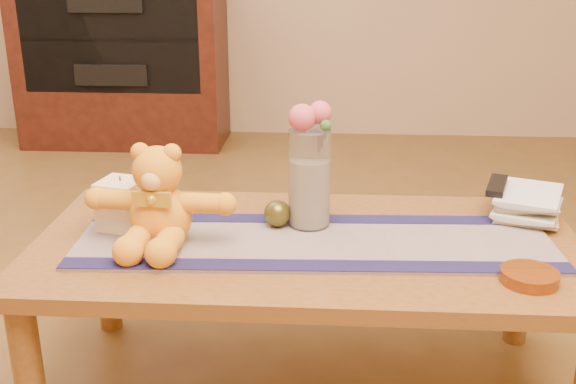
# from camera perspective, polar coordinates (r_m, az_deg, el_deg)

# --- Properties ---
(coffee_table_top) EXTENTS (1.40, 0.70, 0.04)m
(coffee_table_top) POSITION_cam_1_polar(r_m,az_deg,el_deg) (1.78, 1.61, -4.58)
(coffee_table_top) COLOR brown
(coffee_table_top) RESTS_ON floor
(table_leg_fl) EXTENTS (0.07, 0.07, 0.41)m
(table_leg_fl) POSITION_cam_1_polar(r_m,az_deg,el_deg) (1.78, -20.61, -14.26)
(table_leg_fl) COLOR brown
(table_leg_fl) RESTS_ON floor
(table_leg_bl) EXTENTS (0.07, 0.07, 0.41)m
(table_leg_bl) POSITION_cam_1_polar(r_m,az_deg,el_deg) (2.25, -14.81, -6.18)
(table_leg_bl) COLOR brown
(table_leg_bl) RESTS_ON floor
(table_leg_br) EXTENTS (0.07, 0.07, 0.41)m
(table_leg_br) POSITION_cam_1_polar(r_m,az_deg,el_deg) (2.22, 18.75, -6.98)
(table_leg_br) COLOR brown
(table_leg_br) RESTS_ON floor
(persian_runner) EXTENTS (1.21, 0.40, 0.01)m
(persian_runner) POSITION_cam_1_polar(r_m,az_deg,el_deg) (1.75, 2.20, -4.16)
(persian_runner) COLOR #1A1D4A
(persian_runner) RESTS_ON coffee_table_top
(runner_border_near) EXTENTS (1.20, 0.11, 0.00)m
(runner_border_near) POSITION_cam_1_polar(r_m,az_deg,el_deg) (1.62, 2.27, -6.09)
(runner_border_near) COLOR #18143E
(runner_border_near) RESTS_ON persian_runner
(runner_border_far) EXTENTS (1.20, 0.11, 0.00)m
(runner_border_far) POSITION_cam_1_polar(r_m,az_deg,el_deg) (1.88, 2.14, -2.22)
(runner_border_far) COLOR #18143E
(runner_border_far) RESTS_ON persian_runner
(teddy_bear) EXTENTS (0.37, 0.31, 0.24)m
(teddy_bear) POSITION_cam_1_polar(r_m,az_deg,el_deg) (1.73, -10.58, -0.31)
(teddy_bear) COLOR orange
(teddy_bear) RESTS_ON persian_runner
(pillar_candle) EXTENTS (0.13, 0.13, 0.13)m
(pillar_candle) POSITION_cam_1_polar(r_m,az_deg,el_deg) (1.86, -13.56, -0.97)
(pillar_candle) COLOR #F9DEB7
(pillar_candle) RESTS_ON persian_runner
(candle_wick) EXTENTS (0.00, 0.00, 0.01)m
(candle_wick) POSITION_cam_1_polar(r_m,az_deg,el_deg) (1.84, -13.74, 1.09)
(candle_wick) COLOR black
(candle_wick) RESTS_ON pillar_candle
(glass_vase) EXTENTS (0.11, 0.11, 0.26)m
(glass_vase) POSITION_cam_1_polar(r_m,az_deg,el_deg) (1.80, 1.78, 1.14)
(glass_vase) COLOR silver
(glass_vase) RESTS_ON persian_runner
(potpourri_fill) EXTENTS (0.09, 0.09, 0.18)m
(potpourri_fill) POSITION_cam_1_polar(r_m,az_deg,el_deg) (1.81, 1.77, -0.03)
(potpourri_fill) COLOR beige
(potpourri_fill) RESTS_ON glass_vase
(rose_left) EXTENTS (0.07, 0.07, 0.07)m
(rose_left) POSITION_cam_1_polar(r_m,az_deg,el_deg) (1.75, 1.17, 6.18)
(rose_left) COLOR #D34A5A
(rose_left) RESTS_ON glass_vase
(rose_right) EXTENTS (0.06, 0.06, 0.06)m
(rose_right) POSITION_cam_1_polar(r_m,az_deg,el_deg) (1.76, 2.67, 6.58)
(rose_right) COLOR #D34A5A
(rose_right) RESTS_ON glass_vase
(blue_flower_back) EXTENTS (0.04, 0.04, 0.04)m
(blue_flower_back) POSITION_cam_1_polar(r_m,az_deg,el_deg) (1.79, 2.20, 6.28)
(blue_flower_back) COLOR #4D5AA8
(blue_flower_back) RESTS_ON glass_vase
(blue_flower_side) EXTENTS (0.04, 0.04, 0.04)m
(blue_flower_side) POSITION_cam_1_polar(r_m,az_deg,el_deg) (1.78, 0.89, 5.94)
(blue_flower_side) COLOR #4D5AA8
(blue_flower_side) RESTS_ON glass_vase
(leaf_sprig) EXTENTS (0.03, 0.03, 0.03)m
(leaf_sprig) POSITION_cam_1_polar(r_m,az_deg,el_deg) (1.74, 3.14, 5.52)
(leaf_sprig) COLOR #33662D
(leaf_sprig) RESTS_ON glass_vase
(bronze_ball) EXTENTS (0.08, 0.08, 0.07)m
(bronze_ball) POSITION_cam_1_polar(r_m,az_deg,el_deg) (1.82, -0.88, -1.79)
(bronze_ball) COLOR #484418
(bronze_ball) RESTS_ON persian_runner
(book_bottom) EXTENTS (0.22, 0.26, 0.02)m
(book_bottom) POSITION_cam_1_polar(r_m,az_deg,el_deg) (2.03, 16.73, -1.38)
(book_bottom) COLOR #C6B499
(book_bottom) RESTS_ON coffee_table_top
(book_lower) EXTENTS (0.24, 0.27, 0.02)m
(book_lower) POSITION_cam_1_polar(r_m,az_deg,el_deg) (2.02, 16.91, -0.93)
(book_lower) COLOR #C6B499
(book_lower) RESTS_ON book_bottom
(book_upper) EXTENTS (0.21, 0.25, 0.02)m
(book_upper) POSITION_cam_1_polar(r_m,az_deg,el_deg) (2.02, 16.67, -0.32)
(book_upper) COLOR #C6B499
(book_upper) RESTS_ON book_lower
(book_top) EXTENTS (0.23, 0.27, 0.02)m
(book_top) POSITION_cam_1_polar(r_m,az_deg,el_deg) (2.01, 16.99, 0.10)
(book_top) COLOR #C6B499
(book_top) RESTS_ON book_upper
(tv_remote) EXTENTS (0.09, 0.17, 0.02)m
(tv_remote) POSITION_cam_1_polar(r_m,az_deg,el_deg) (1.99, 16.91, 0.52)
(tv_remote) COLOR black
(tv_remote) RESTS_ON book_top
(amber_dish) EXTENTS (0.14, 0.14, 0.03)m
(amber_dish) POSITION_cam_1_polar(r_m,az_deg,el_deg) (1.64, 19.35, -6.63)
(amber_dish) COLOR #BF5914
(amber_dish) RESTS_ON coffee_table_top
(media_cabinet) EXTENTS (1.20, 0.50, 1.10)m
(media_cabinet) POSITION_cam_1_polar(r_m,az_deg,el_deg) (4.33, -13.50, 11.14)
(media_cabinet) COLOR black
(media_cabinet) RESTS_ON floor
(cabinet_cavity) EXTENTS (1.02, 0.03, 0.61)m
(cabinet_cavity) POSITION_cam_1_polar(r_m,az_deg,el_deg) (4.09, -14.57, 12.14)
(cabinet_cavity) COLOR black
(cabinet_cavity) RESTS_ON media_cabinet
(cabinet_shelf) EXTENTS (1.02, 0.20, 0.02)m
(cabinet_shelf) POSITION_cam_1_polar(r_m,az_deg,el_deg) (4.17, -14.22, 12.30)
(cabinet_shelf) COLOR black
(cabinet_shelf) RESTS_ON media_cabinet
(stereo_upper) EXTENTS (0.42, 0.28, 0.10)m
(stereo_upper) POSITION_cam_1_polar(r_m,az_deg,el_deg) (4.17, -14.37, 15.03)
(stereo_upper) COLOR black
(stereo_upper) RESTS_ON media_cabinet
(stereo_lower) EXTENTS (0.42, 0.28, 0.12)m
(stereo_lower) POSITION_cam_1_polar(r_m,az_deg,el_deg) (4.22, -13.91, 9.68)
(stereo_lower) COLOR black
(stereo_lower) RESTS_ON media_cabinet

